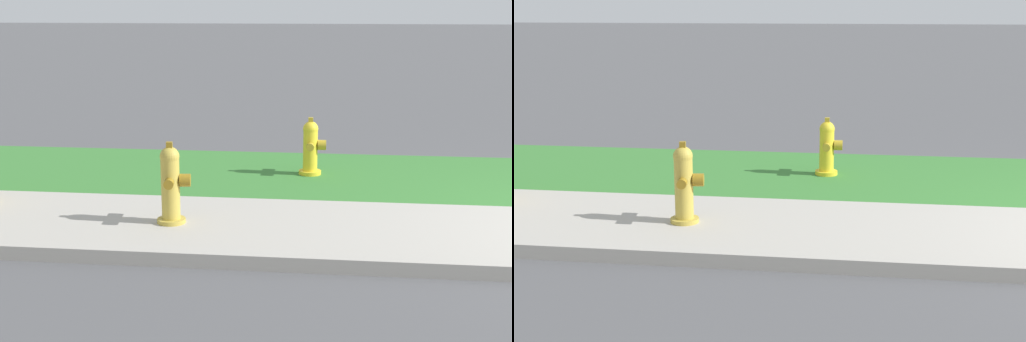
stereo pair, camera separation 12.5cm
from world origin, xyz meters
TOP-DOWN VIEW (x-y plane):
  - fire_hydrant_near_corner at (-3.44, 2.10)m, footprint 0.32×0.35m
  - fire_hydrant_across_street at (-4.65, 0.02)m, footprint 0.33×0.36m

SIDE VIEW (x-z plane):
  - fire_hydrant_near_corner at x=-3.44m, z-range -0.02..0.67m
  - fire_hydrant_across_street at x=-4.65m, z-range -0.01..0.76m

